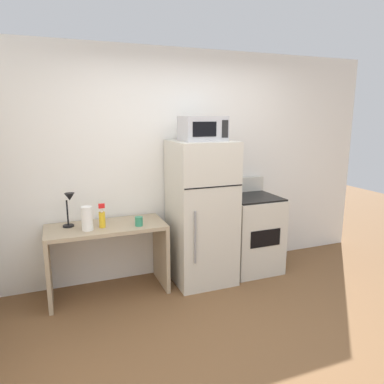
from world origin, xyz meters
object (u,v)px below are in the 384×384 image
at_px(spray_bottle, 102,218).
at_px(oven_range, 252,233).
at_px(desk, 107,246).
at_px(paper_towel_roll, 87,218).
at_px(microwave, 203,129).
at_px(coffee_mug, 139,221).
at_px(desk_lamp, 69,204).
at_px(refrigerator, 201,212).

distance_m(spray_bottle, oven_range, 1.81).
height_order(desk, paper_towel_roll, paper_towel_roll).
relative_size(paper_towel_roll, microwave, 0.52).
bearing_deg(spray_bottle, desk, 53.48).
relative_size(spray_bottle, oven_range, 0.23).
xyz_separation_m(coffee_mug, oven_range, (1.41, 0.11, -0.33)).
bearing_deg(spray_bottle, paper_towel_roll, -165.82).
bearing_deg(coffee_mug, desk, 156.50).
xyz_separation_m(paper_towel_roll, microwave, (1.24, 0.02, 0.86)).
bearing_deg(microwave, oven_range, 4.46).
distance_m(desk, paper_towel_roll, 0.40).
bearing_deg(oven_range, desk_lamp, 177.16).
height_order(refrigerator, microwave, microwave).
height_order(desk, coffee_mug, coffee_mug).
bearing_deg(desk, paper_towel_roll, -153.78).
bearing_deg(desk, microwave, -4.17).
xyz_separation_m(desk_lamp, refrigerator, (1.39, -0.13, -0.19)).
bearing_deg(desk, oven_range, -0.77).
relative_size(desk_lamp, oven_range, 0.32).
relative_size(paper_towel_roll, oven_range, 0.22).
relative_size(desk, microwave, 2.63).
xyz_separation_m(paper_towel_roll, coffee_mug, (0.51, -0.04, -0.07)).
bearing_deg(refrigerator, spray_bottle, -179.95).
bearing_deg(microwave, spray_bottle, 178.94).
bearing_deg(coffee_mug, refrigerator, 6.42).
bearing_deg(coffee_mug, paper_towel_roll, 175.04).
bearing_deg(refrigerator, paper_towel_roll, -178.22).
bearing_deg(spray_bottle, refrigerator, 0.05).
xyz_separation_m(desk_lamp, oven_range, (2.07, -0.10, -0.52)).
bearing_deg(refrigerator, oven_range, 2.68).
relative_size(coffee_mug, refrigerator, 0.06).
bearing_deg(refrigerator, coffee_mug, -173.58).
bearing_deg(desk_lamp, refrigerator, -5.52).
height_order(paper_towel_roll, refrigerator, refrigerator).
xyz_separation_m(refrigerator, oven_range, (0.68, 0.03, -0.33)).
height_order(coffee_mug, refrigerator, refrigerator).
bearing_deg(oven_range, microwave, -175.54).
relative_size(coffee_mug, oven_range, 0.09).
height_order(desk_lamp, paper_towel_roll, desk_lamp).
height_order(desk, desk_lamp, desk_lamp).
height_order(microwave, oven_range, microwave).
xyz_separation_m(desk, refrigerator, (1.05, -0.06, 0.27)).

